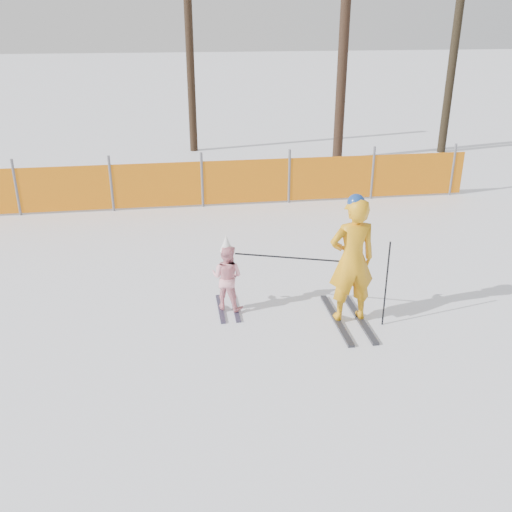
{
  "coord_description": "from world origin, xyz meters",
  "views": [
    {
      "loc": [
        -1.09,
        -6.66,
        4.11
      ],
      "look_at": [
        0.0,
        0.5,
        1.0
      ],
      "focal_mm": 40.0,
      "sensor_mm": 36.0,
      "label": 1
    }
  ],
  "objects": [
    {
      "name": "ground",
      "position": [
        0.0,
        0.0,
        0.0
      ],
      "size": [
        120.0,
        120.0,
        0.0
      ],
      "primitive_type": "plane",
      "color": "white",
      "rests_on": "ground"
    },
    {
      "name": "adult",
      "position": [
        1.31,
        0.28,
        0.95
      ],
      "size": [
        0.68,
        1.46,
        1.9
      ],
      "color": "black",
      "rests_on": "ground"
    },
    {
      "name": "child",
      "position": [
        -0.37,
        0.87,
        0.54
      ],
      "size": [
        0.61,
        0.87,
        1.19
      ],
      "color": "black",
      "rests_on": "ground"
    },
    {
      "name": "ski_poles",
      "position": [
        1.05,
        0.35,
        0.79
      ],
      "size": [
        2.03,
        0.77,
        1.27
      ],
      "color": "black",
      "rests_on": "ground"
    },
    {
      "name": "safety_fence",
      "position": [
        -1.3,
        5.83,
        0.56
      ],
      "size": [
        14.28,
        0.06,
        1.25
      ],
      "color": "#595960",
      "rests_on": "ground"
    },
    {
      "name": "tree_trunks",
      "position": [
        3.95,
        10.43,
        2.96
      ],
      "size": [
        8.02,
        2.1,
        6.31
      ],
      "color": "black",
      "rests_on": "ground"
    }
  ]
}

